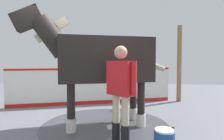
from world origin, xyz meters
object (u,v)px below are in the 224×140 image
(handler, at_px, (121,87))
(bottle_spray, at_px, (173,135))
(horse, at_px, (100,61))
(wash_bucket, at_px, (164,140))

(handler, distance_m, bottle_spray, 1.27)
(horse, distance_m, handler, 1.07)
(horse, relative_size, handler, 1.86)
(handler, bearing_deg, horse, 71.48)
(horse, bearing_deg, wash_bucket, 121.21)
(bottle_spray, bearing_deg, handler, 14.16)
(handler, xyz_separation_m, bottle_spray, (-0.91, -0.23, -0.86))
(wash_bucket, distance_m, bottle_spray, 0.42)
(handler, xyz_separation_m, wash_bucket, (-0.72, 0.15, -0.81))
(horse, distance_m, wash_bucket, 2.04)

